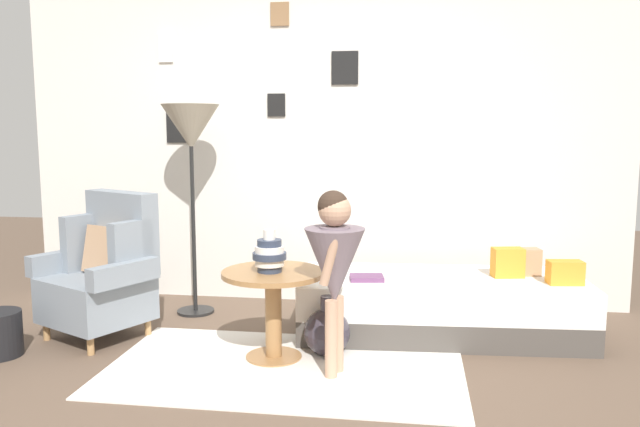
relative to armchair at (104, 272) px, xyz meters
The scene contains 14 objects.
ground_plane 1.61m from the armchair, 32.60° to the right, with size 12.00×12.00×0.00m, color brown.
gallery_wall 1.92m from the armchair, 40.63° to the left, with size 4.80×0.12×2.60m.
rug 1.46m from the armchair, 17.64° to the right, with size 2.07×1.20×0.01m, color silver.
armchair is the anchor object (origin of this frame).
daybed 2.29m from the armchair, ahead, with size 1.94×0.91×0.40m.
pillow_head 3.04m from the armchair, ahead, with size 0.22×0.12×0.15m, color orange.
pillow_mid 2.85m from the armchair, 10.06° to the left, with size 0.21×0.12×0.18m, color tan.
pillow_back 2.73m from the armchair, ahead, with size 0.20×0.12×0.20m, color orange.
side_table 1.25m from the armchair, 12.49° to the right, with size 0.62×0.62×0.55m.
vase_striped 1.26m from the armchair, 13.81° to the right, with size 0.20×0.20×0.26m.
floor_lamp 1.18m from the armchair, 54.95° to the left, with size 0.42×0.42×1.57m.
person_child 1.71m from the armchair, 16.42° to the right, with size 0.34×0.34×1.06m.
book_on_daybed 1.77m from the armchair, ahead, with size 0.22×0.16×0.03m, color #693E68.
demijohn_near 1.57m from the armchair, ahead, with size 0.29×0.29×0.38m.
Camera 1 is at (0.74, -3.09, 1.41)m, focal length 35.66 mm.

